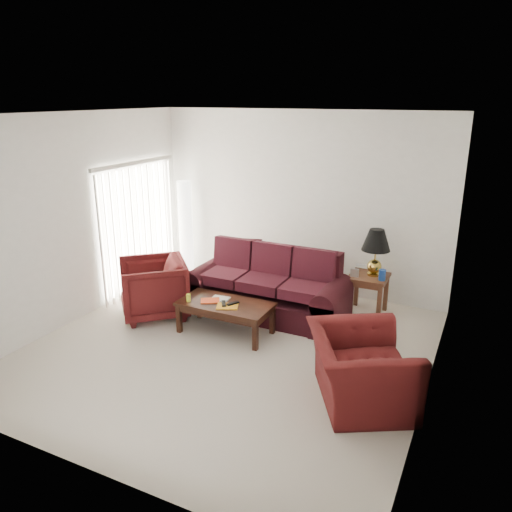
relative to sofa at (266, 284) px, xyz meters
The scene contains 19 objects.
floor 1.33m from the sofa, 89.22° to the right, with size 5.00×5.00×0.00m, color beige.
blinds 2.47m from the sofa, behind, with size 0.10×2.00×2.16m, color silver.
sofa is the anchor object (origin of this frame).
throw_pillow 0.94m from the sofa, 132.78° to the left, with size 0.40×0.12×0.40m, color black.
end_table 1.56m from the sofa, 27.22° to the left, with size 0.57×0.57×0.62m, color brown, non-canonical shape.
table_lamp 1.70m from the sofa, 27.76° to the left, with size 0.43×0.43×0.71m, color gold, non-canonical shape.
clock 1.33m from the sofa, 25.21° to the left, with size 0.12×0.04×0.12m, color #B3B4B8.
blue_canister 1.72m from the sofa, 20.29° to the left, with size 0.10×0.10×0.16m, color navy.
picture_frame 1.51m from the sofa, 36.66° to the left, with size 0.14×0.02×0.17m, color silver.
floor_lamp 2.32m from the sofa, 154.92° to the left, with size 0.29×0.29×1.78m, color white, non-canonical shape.
armchair_left 1.70m from the sofa, 152.95° to the right, with size 0.94×0.96×0.88m, color #430F10.
armchair_right 2.48m from the sofa, 40.81° to the right, with size 1.19×1.04×0.77m, color #461010.
coffee_table 0.90m from the sofa, 106.55° to the right, with size 1.30×0.65×0.46m, color black, non-canonical shape.
magazine_red 0.98m from the sofa, 118.26° to the right, with size 0.26×0.20×0.01m, color red.
magazine_white 0.83m from the sofa, 116.94° to the right, with size 0.25×0.19×0.01m, color silver.
magazine_orange 0.94m from the sofa, 99.31° to the right, with size 0.29×0.22×0.02m, color orange.
remote_a 0.94m from the sofa, 103.53° to the right, with size 0.05×0.18×0.02m, color black.
remote_b 0.85m from the sofa, 97.41° to the right, with size 0.05×0.18×0.02m, color black.
yellow_glass 1.24m from the sofa, 126.24° to the right, with size 0.06×0.06×0.11m, color yellow.
Camera 1 is at (2.92, -5.15, 3.21)m, focal length 35.00 mm.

